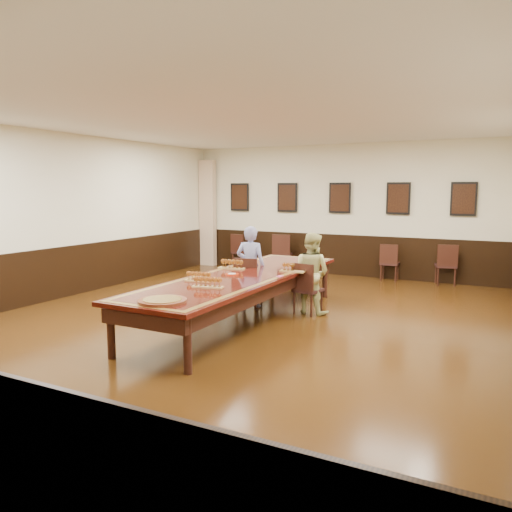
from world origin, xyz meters
The scene contains 23 objects.
floor centered at (0.00, 0.00, -0.01)m, with size 8.00×10.00×0.02m, color black.
ceiling centered at (0.00, 0.00, 3.21)m, with size 8.00×10.00×0.02m, color white.
wall_back centered at (0.00, 5.01, 1.60)m, with size 8.00×0.02×3.20m, color #EDEAC6.
wall_left centered at (-4.01, 0.00, 1.60)m, with size 0.02×10.00×3.20m, color #EDEAC6.
chair_man centered at (-0.34, 0.87, 0.46)m, with size 0.43×0.47×0.92m, color black, non-canonical shape.
chair_woman centered at (0.77, 0.94, 0.44)m, with size 0.41×0.45×0.89m, color black, non-canonical shape.
spare_chair_a centered at (-2.63, 4.76, 0.46)m, with size 0.43×0.47×0.93m, color black, non-canonical shape.
spare_chair_b centered at (-1.42, 4.71, 0.49)m, with size 0.46×0.50×0.98m, color black, non-canonical shape.
spare_chair_c centered at (1.30, 4.74, 0.43)m, with size 0.40×0.44×0.86m, color black, non-canonical shape.
spare_chair_d centered at (2.52, 4.79, 0.46)m, with size 0.43×0.47×0.92m, color black, non-canonical shape.
person_man centered at (-0.35, 0.97, 0.73)m, with size 0.53×0.35×1.46m, color #4653AF.
person_woman centered at (0.78, 1.03, 0.69)m, with size 0.69×0.54×1.39m, color #CBCA7E.
pink_phone centered at (0.60, 0.15, 0.76)m, with size 0.07×0.15×0.01m, color #DC498A.
curtain centered at (-3.75, 4.82, 1.45)m, with size 0.45×0.18×2.90m, color #D2B090.
wainscoting centered at (0.00, 0.00, 0.50)m, with size 8.00×10.00×1.00m.
conference_table centered at (0.00, 0.00, 0.61)m, with size 1.40×5.00×0.76m.
posters centered at (0.00, 4.94, 1.90)m, with size 6.14×0.04×0.74m.
flight_a centered at (-0.44, 0.44, 0.83)m, with size 0.47×0.18×0.17m.
flight_b centered at (0.57, 0.65, 0.82)m, with size 0.42×0.15×0.16m.
flight_c centered at (-0.29, -0.78, 0.82)m, with size 0.42×0.20×0.15m.
flight_d centered at (0.09, -1.12, 0.83)m, with size 0.45×0.22×0.16m.
red_plate_grp centered at (-0.14, -0.06, 0.76)m, with size 0.22×0.22×0.03m.
carved_platter centered at (0.09, -2.13, 0.77)m, with size 0.66×0.66×0.05m.
Camera 1 is at (3.81, -6.85, 2.11)m, focal length 35.00 mm.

